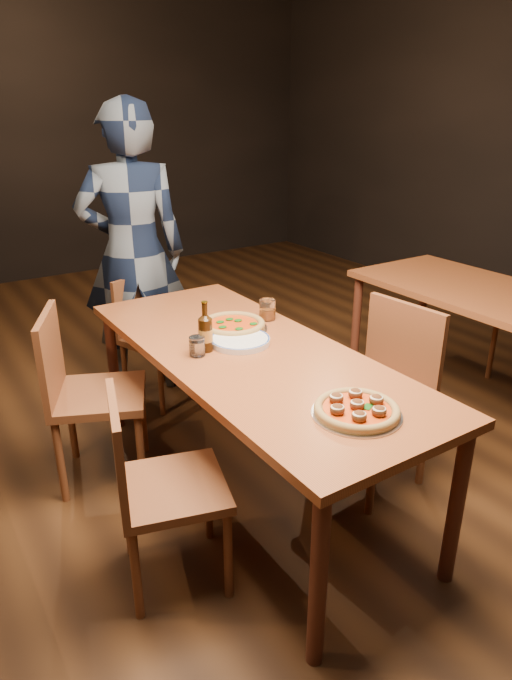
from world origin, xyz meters
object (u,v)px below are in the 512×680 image
beer_bottle (206,334)px  plate_stack (240,341)px  table_main (250,365)px  pizza_meatball (357,409)px  pizza_margherita (233,325)px  water_glass (197,346)px  amber_glass (267,310)px  chair_main_nw (172,486)px  diner (133,253)px  chair_main_e (372,397)px  chair_main_sw (99,394)px  chair_end (160,338)px

beer_bottle → plate_stack: bearing=-3.4°
table_main → pizza_meatball: (0.01, -0.70, 0.09)m
pizza_margherita → water_glass: bearing=-147.6°
pizza_meatball → plate_stack: pizza_meatball is taller
pizza_margherita → amber_glass: (0.23, 0.03, 0.03)m
water_glass → beer_bottle: bearing=24.1°
chair_main_nw → diner: diner is taller
pizza_meatball → diner: 2.08m
table_main → chair_main_nw: (-0.56, -0.32, -0.25)m
chair_main_e → diner: size_ratio=0.52×
pizza_margherita → diner: 1.11m
table_main → beer_bottle: (-0.17, 0.11, 0.15)m
chair_main_nw → plate_stack: bearing=-37.3°
pizza_margherita → diner: diner is taller
chair_main_nw → pizza_margherita: size_ratio=2.51×
table_main → pizza_margherita: (0.07, 0.27, 0.09)m
water_glass → chair_main_sw: bearing=129.1°
pizza_meatball → plate_stack: bearing=90.1°
chair_main_e → diner: (-0.53, 1.64, 0.45)m
chair_end → pizza_meatball: (-0.03, -1.83, 0.35)m
chair_main_nw → chair_main_sw: size_ratio=0.92×
table_main → beer_bottle: size_ratio=8.67×
chair_main_nw → diner: 1.85m
chair_main_sw → pizza_meatball: bearing=-130.5°
chair_main_e → pizza_meatball: size_ratio=2.91×
chair_main_sw → chair_end: size_ratio=1.13×
pizza_meatball → chair_main_nw: bearing=146.3°
amber_glass → diner: 1.12m
plate_stack → diner: bearing=90.3°
chair_main_nw → pizza_meatball: chair_main_nw is taller
chair_main_nw → pizza_margherita: 0.94m
chair_main_nw → chair_main_e: (1.09, 0.05, 0.05)m
chair_end → table_main: bearing=-111.2°
pizza_meatball → chair_main_e: bearing=39.6°
chair_main_sw → pizza_margherita: 0.74m
amber_glass → chair_end: bearing=107.6°
pizza_margherita → diner: size_ratio=0.19×
pizza_meatball → beer_bottle: bearing=102.3°
chair_main_e → plate_stack: (-0.52, 0.37, 0.29)m
chair_main_e → pizza_margherita: bearing=-144.9°
pizza_meatball → table_main: bearing=90.7°
amber_glass → chair_main_nw: bearing=-144.2°
plate_stack → beer_bottle: bearing=176.6°
pizza_margherita → plate_stack: size_ratio=1.22×
chair_main_sw → beer_bottle: beer_bottle is taller
pizza_meatball → plate_stack: (-0.00, 0.80, -0.01)m
table_main → chair_main_nw: chair_main_nw is taller
chair_main_nw → amber_glass: 1.13m
chair_main_nw → chair_end: 1.57m
water_glass → diner: bearing=80.0°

